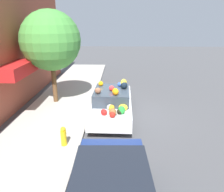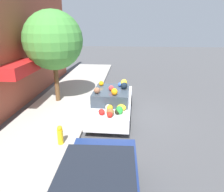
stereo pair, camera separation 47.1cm
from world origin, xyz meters
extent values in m
plane|color=#4C4C4F|center=(0.00, 0.00, 0.00)|extent=(60.00, 60.00, 0.00)
cube|color=#B2ADA3|center=(0.00, 2.70, 0.07)|extent=(24.00, 3.20, 0.15)
cube|color=red|center=(0.16, 4.35, 2.18)|extent=(2.65, 0.90, 0.55)
cylinder|color=brown|center=(1.52, 3.14, 1.23)|extent=(0.24, 0.24, 2.16)
sphere|color=#47933D|center=(1.52, 3.14, 3.35)|extent=(2.98, 2.98, 2.98)
cylinder|color=gold|center=(-2.84, 1.65, 0.42)|extent=(0.20, 0.20, 0.55)
sphere|color=gold|center=(-2.84, 1.65, 0.76)|extent=(0.18, 0.18, 0.18)
cube|color=silver|center=(0.00, 0.06, 0.57)|extent=(4.52, 1.86, 0.55)
cube|color=#333D47|center=(-0.18, 0.06, 1.11)|extent=(2.05, 1.59, 0.52)
cylinder|color=black|center=(1.41, 0.83, 0.30)|extent=(0.60, 0.19, 0.59)
cylinder|color=black|center=(1.37, -0.78, 0.30)|extent=(0.60, 0.19, 0.59)
cylinder|color=black|center=(-1.37, 0.89, 0.30)|extent=(0.60, 0.19, 0.59)
cylinder|color=black|center=(-1.41, -0.71, 0.30)|extent=(0.60, 0.19, 0.59)
sphere|color=orange|center=(0.40, 0.60, 1.48)|extent=(0.32, 0.32, 0.23)
ellipsoid|color=yellow|center=(0.28, -0.47, 1.55)|extent=(0.47, 0.40, 0.36)
ellipsoid|color=gold|center=(0.87, -0.50, 0.91)|extent=(0.25, 0.26, 0.13)
ellipsoid|color=green|center=(-1.66, -0.36, 1.01)|extent=(0.33, 0.32, 0.33)
sphere|color=purple|center=(1.04, -0.45, 0.94)|extent=(0.21, 0.21, 0.17)
sphere|color=green|center=(-1.32, 0.09, 0.95)|extent=(0.24, 0.24, 0.19)
sphere|color=black|center=(-0.04, -0.48, 1.52)|extent=(0.38, 0.38, 0.31)
sphere|color=white|center=(-1.31, 0.10, 0.97)|extent=(0.30, 0.30, 0.24)
ellipsoid|color=yellow|center=(-1.30, -0.43, 0.97)|extent=(0.40, 0.43, 0.24)
sphere|color=brown|center=(-0.76, 0.63, 1.50)|extent=(0.37, 0.37, 0.26)
sphere|color=gold|center=(-1.36, 0.04, 0.98)|extent=(0.34, 0.34, 0.25)
ellipsoid|color=blue|center=(1.49, 0.04, 0.98)|extent=(0.38, 0.33, 0.26)
ellipsoid|color=orange|center=(-0.92, -0.11, 1.51)|extent=(0.41, 0.37, 0.29)
ellipsoid|color=red|center=(-1.98, -0.01, 0.96)|extent=(0.34, 0.27, 0.22)
sphere|color=brown|center=(-1.87, -0.03, 1.00)|extent=(0.33, 0.33, 0.30)
sphere|color=blue|center=(0.35, -0.28, 1.46)|extent=(0.22, 0.22, 0.18)
sphere|color=#98572E|center=(1.51, -0.49, 0.97)|extent=(0.29, 0.29, 0.24)
ellipsoid|color=purple|center=(1.61, -0.33, 0.90)|extent=(0.21, 0.15, 0.11)
ellipsoid|color=red|center=(-1.78, 0.31, 0.96)|extent=(0.37, 0.34, 0.23)
sphere|color=red|center=(-0.35, 0.06, 1.48)|extent=(0.23, 0.23, 0.23)
ellipsoid|color=pink|center=(1.02, 0.36, 0.90)|extent=(0.21, 0.22, 0.10)
ellipsoid|color=pink|center=(1.22, 0.68, 0.94)|extent=(0.13, 0.16, 0.18)
sphere|color=black|center=(-1.70, -0.29, 0.96)|extent=(0.31, 0.31, 0.23)
ellipsoid|color=blue|center=(1.21, -0.14, 0.99)|extent=(0.29, 0.30, 0.28)
cube|color=#1E232D|center=(-5.85, -0.11, 1.21)|extent=(1.82, 1.60, 0.55)
cylinder|color=black|center=(-4.49, 0.74, 0.30)|extent=(0.60, 0.20, 0.59)
cylinder|color=black|center=(-4.44, -0.88, 0.30)|extent=(0.60, 0.20, 0.59)
camera|label=1|loc=(-9.45, -0.24, 4.26)|focal=35.00mm
camera|label=2|loc=(-9.43, -0.71, 4.26)|focal=35.00mm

